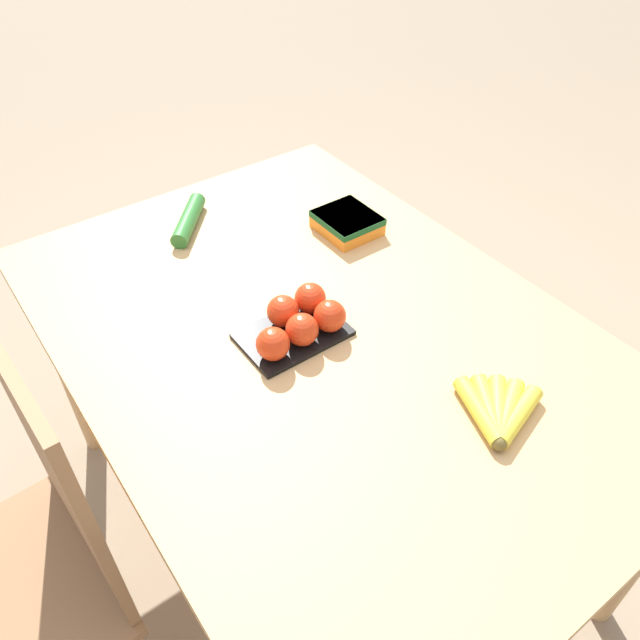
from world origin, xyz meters
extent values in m
plane|color=gray|center=(0.00, 0.00, 0.00)|extent=(12.00, 12.00, 0.00)
cube|color=tan|center=(0.00, 0.00, 0.72)|extent=(1.38, 0.96, 0.03)
cylinder|color=tan|center=(0.63, -0.42, 0.35)|extent=(0.06, 0.06, 0.70)
cylinder|color=tan|center=(0.63, 0.42, 0.35)|extent=(0.06, 0.06, 0.70)
cube|color=#8E6642|center=(-0.01, 0.56, 0.73)|extent=(0.39, 0.04, 0.53)
cylinder|color=#8E6642|center=(0.17, 0.58, 0.22)|extent=(0.04, 0.04, 0.44)
sphere|color=brown|center=(-0.42, -0.07, 0.75)|extent=(0.03, 0.03, 0.03)
cylinder|color=yellow|center=(-0.40, -0.14, 0.75)|extent=(0.07, 0.15, 0.03)
cylinder|color=yellow|center=(-0.38, -0.14, 0.75)|extent=(0.10, 0.14, 0.03)
cylinder|color=yellow|center=(-0.37, -0.13, 0.75)|extent=(0.12, 0.13, 0.03)
cylinder|color=yellow|center=(-0.36, -0.11, 0.75)|extent=(0.14, 0.11, 0.03)
cylinder|color=yellow|center=(-0.35, -0.10, 0.75)|extent=(0.15, 0.08, 0.03)
cube|color=black|center=(0.02, 0.05, 0.74)|extent=(0.15, 0.22, 0.01)
sphere|color=red|center=(-0.01, -0.01, 0.77)|extent=(0.07, 0.07, 0.07)
sphere|color=red|center=(0.05, -0.01, 0.77)|extent=(0.07, 0.07, 0.07)
sphere|color=red|center=(-0.01, 0.05, 0.77)|extent=(0.07, 0.07, 0.07)
sphere|color=red|center=(0.05, 0.05, 0.77)|extent=(0.07, 0.07, 0.07)
sphere|color=red|center=(-0.01, 0.12, 0.77)|extent=(0.07, 0.07, 0.07)
cube|color=orange|center=(0.26, -0.27, 0.75)|extent=(0.14, 0.13, 0.05)
cube|color=#145123|center=(0.26, -0.27, 0.77)|extent=(0.15, 0.13, 0.02)
cylinder|color=#2D702D|center=(0.51, 0.04, 0.75)|extent=(0.17, 0.16, 0.04)
camera|label=1|loc=(-0.76, 0.55, 1.62)|focal=35.00mm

